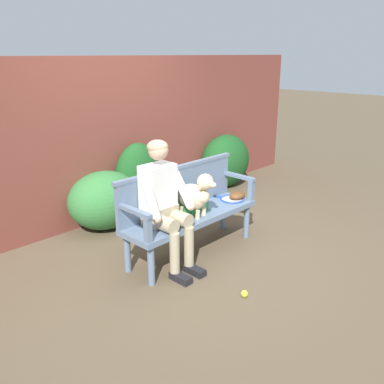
# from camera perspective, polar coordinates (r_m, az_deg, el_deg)

# --- Properties ---
(ground_plane) EXTENTS (40.00, 40.00, 0.00)m
(ground_plane) POSITION_cam_1_polar(r_m,az_deg,el_deg) (4.69, -0.00, -8.37)
(ground_plane) COLOR brown
(brick_garden_fence) EXTENTS (8.00, 0.30, 2.11)m
(brick_garden_fence) POSITION_cam_1_polar(r_m,az_deg,el_deg) (5.58, -12.57, 7.07)
(brick_garden_fence) COLOR brown
(brick_garden_fence) RESTS_ON ground
(hedge_bush_far_left) EXTENTS (0.95, 0.66, 0.87)m
(hedge_bush_far_left) POSITION_cam_1_polar(r_m,az_deg,el_deg) (6.87, 4.67, 4.32)
(hedge_bush_far_left) COLOR #194C1E
(hedge_bush_far_left) RESTS_ON ground
(hedge_bush_mid_left) EXTENTS (0.71, 0.48, 1.01)m
(hedge_bush_mid_left) POSITION_cam_1_polar(r_m,az_deg,el_deg) (5.65, -7.45, 1.76)
(hedge_bush_mid_left) COLOR #194C1E
(hedge_bush_mid_left) RESTS_ON ground
(hedge_bush_mid_right) EXTENTS (0.96, 0.82, 0.74)m
(hedge_bush_mid_right) POSITION_cam_1_polar(r_m,az_deg,el_deg) (5.33, -12.02, -1.09)
(hedge_bush_mid_right) COLOR #337538
(hedge_bush_mid_right) RESTS_ON ground
(garden_bench) EXTENTS (1.67, 0.49, 0.47)m
(garden_bench) POSITION_cam_1_polar(r_m,az_deg,el_deg) (4.52, -0.00, -3.76)
(garden_bench) COLOR slate
(garden_bench) RESTS_ON ground
(bench_backrest) EXTENTS (1.71, 0.06, 0.50)m
(bench_backrest) POSITION_cam_1_polar(r_m,az_deg,el_deg) (4.55, -1.95, 0.65)
(bench_backrest) COLOR slate
(bench_backrest) RESTS_ON garden_bench
(bench_armrest_left_end) EXTENTS (0.06, 0.49, 0.28)m
(bench_armrest_left_end) POSITION_cam_1_polar(r_m,az_deg,el_deg) (3.86, -7.31, -3.71)
(bench_armrest_left_end) COLOR slate
(bench_armrest_left_end) RESTS_ON garden_bench
(bench_armrest_right_end) EXTENTS (0.06, 0.49, 0.28)m
(bench_armrest_right_end) POSITION_cam_1_polar(r_m,az_deg,el_deg) (4.95, 7.14, 1.36)
(bench_armrest_right_end) COLOR slate
(bench_armrest_right_end) RESTS_ON garden_bench
(person_seated) EXTENTS (0.56, 0.65, 1.34)m
(person_seated) POSITION_cam_1_polar(r_m,az_deg,el_deg) (4.12, -3.94, -1.13)
(person_seated) COLOR black
(person_seated) RESTS_ON ground
(dog_on_bench) EXTENTS (0.29, 0.49, 0.49)m
(dog_on_bench) POSITION_cam_1_polar(r_m,az_deg,el_deg) (4.36, 0.54, -0.33)
(dog_on_bench) COLOR beige
(dog_on_bench) RESTS_ON garden_bench
(tennis_racket) EXTENTS (0.37, 0.58, 0.03)m
(tennis_racket) POSITION_cam_1_polar(r_m,az_deg,el_deg) (4.95, 5.28, -0.91)
(tennis_racket) COLOR blue
(tennis_racket) RESTS_ON garden_bench
(baseball_glove) EXTENTS (0.22, 0.17, 0.09)m
(baseball_glove) POSITION_cam_1_polar(r_m,az_deg,el_deg) (4.96, 6.27, -0.47)
(baseball_glove) COLOR brown
(baseball_glove) RESTS_ON garden_bench
(sports_bag) EXTENTS (0.29, 0.21, 0.14)m
(sports_bag) POSITION_cam_1_polar(r_m,az_deg,el_deg) (4.55, 0.21, -1.82)
(sports_bag) COLOR #2D8E42
(sports_bag) RESTS_ON garden_bench
(tennis_ball) EXTENTS (0.07, 0.07, 0.07)m
(tennis_ball) POSITION_cam_1_polar(r_m,az_deg,el_deg) (3.93, 7.27, -13.80)
(tennis_ball) COLOR #CCDB33
(tennis_ball) RESTS_ON ground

